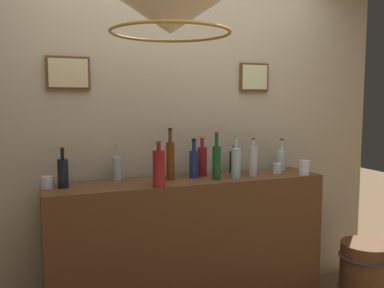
% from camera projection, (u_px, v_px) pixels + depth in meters
% --- Properties ---
extents(panelled_rear_partition, '(3.47, 0.15, 2.61)m').
position_uv_depth(panelled_rear_partition, '(176.00, 121.00, 3.05)').
color(panelled_rear_partition, '#BCAD8E').
rests_on(panelled_rear_partition, ground).
extents(bar_shelf_unit, '(1.94, 0.40, 0.99)m').
position_uv_depth(bar_shelf_unit, '(189.00, 249.00, 2.89)').
color(bar_shelf_unit, brown).
rests_on(bar_shelf_unit, ground).
extents(liquor_bottle_gin, '(0.07, 0.07, 0.29)m').
position_uv_depth(liquor_bottle_gin, '(202.00, 160.00, 2.97)').
color(liquor_bottle_gin, maroon).
rests_on(liquor_bottle_gin, bar_shelf_unit).
extents(liquor_bottle_mezcal, '(0.08, 0.08, 0.29)m').
position_uv_depth(liquor_bottle_mezcal, '(159.00, 168.00, 2.59)').
color(liquor_bottle_mezcal, maroon).
rests_on(liquor_bottle_mezcal, bar_shelf_unit).
extents(liquor_bottle_bourbon, '(0.06, 0.06, 0.28)m').
position_uv_depth(liquor_bottle_bourbon, '(194.00, 163.00, 2.88)').
color(liquor_bottle_bourbon, navy).
rests_on(liquor_bottle_bourbon, bar_shelf_unit).
extents(liquor_bottle_port, '(0.06, 0.06, 0.25)m').
position_uv_depth(liquor_bottle_port, '(117.00, 167.00, 2.81)').
color(liquor_bottle_port, '#ADB9C2').
rests_on(liquor_bottle_port, bar_shelf_unit).
extents(liquor_bottle_whiskey, '(0.07, 0.07, 0.26)m').
position_uv_depth(liquor_bottle_whiskey, '(63.00, 172.00, 2.55)').
color(liquor_bottle_whiskey, black).
rests_on(liquor_bottle_whiskey, bar_shelf_unit).
extents(liquor_bottle_vodka, '(0.07, 0.07, 0.30)m').
position_uv_depth(liquor_bottle_vodka, '(236.00, 162.00, 2.88)').
color(liquor_bottle_vodka, '#A2CBC7').
rests_on(liquor_bottle_vodka, bar_shelf_unit).
extents(liquor_bottle_rye, '(0.07, 0.07, 0.24)m').
position_uv_depth(liquor_bottle_rye, '(281.00, 159.00, 3.22)').
color(liquor_bottle_rye, silver).
rests_on(liquor_bottle_rye, bar_shelf_unit).
extents(liquor_bottle_tequila, '(0.06, 0.06, 0.35)m').
position_uv_depth(liquor_bottle_tequila, '(170.00, 159.00, 2.81)').
color(liquor_bottle_tequila, brown).
rests_on(liquor_bottle_tequila, bar_shelf_unit).
extents(liquor_bottle_brandy, '(0.06, 0.06, 0.33)m').
position_uv_depth(liquor_bottle_brandy, '(216.00, 161.00, 2.81)').
color(liquor_bottle_brandy, '#185125').
rests_on(liquor_bottle_brandy, bar_shelf_unit).
extents(liquor_bottle_amaro, '(0.06, 0.06, 0.27)m').
position_uv_depth(liquor_bottle_amaro, '(253.00, 161.00, 2.96)').
color(liquor_bottle_amaro, silver).
rests_on(liquor_bottle_amaro, bar_shelf_unit).
extents(liquor_bottle_vermouth, '(0.07, 0.07, 0.22)m').
position_uv_depth(liquor_bottle_vermouth, '(234.00, 161.00, 3.09)').
color(liquor_bottle_vermouth, black).
rests_on(liquor_bottle_vermouth, bar_shelf_unit).
extents(glass_tumbler_rocks, '(0.08, 0.08, 0.08)m').
position_uv_depth(glass_tumbler_rocks, '(47.00, 182.00, 2.54)').
color(glass_tumbler_rocks, silver).
rests_on(glass_tumbler_rocks, bar_shelf_unit).
extents(glass_tumbler_highball, '(0.07, 0.07, 0.07)m').
position_uv_depth(glass_tumbler_highball, '(278.00, 168.00, 3.07)').
color(glass_tumbler_highball, silver).
rests_on(glass_tumbler_highball, bar_shelf_unit).
extents(glass_tumbler_shot, '(0.08, 0.08, 0.11)m').
position_uv_depth(glass_tumbler_shot, '(305.00, 168.00, 3.00)').
color(glass_tumbler_shot, silver).
rests_on(glass_tumbler_shot, bar_shelf_unit).
extents(pendant_lamp, '(0.61, 0.61, 0.59)m').
position_uv_depth(pendant_lamp, '(170.00, 15.00, 2.03)').
color(pendant_lamp, '#EFE5C6').
extents(wooden_barrel, '(0.40, 0.40, 0.46)m').
position_uv_depth(wooden_barrel, '(365.00, 273.00, 3.13)').
color(wooden_barrel, brown).
rests_on(wooden_barrel, ground).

